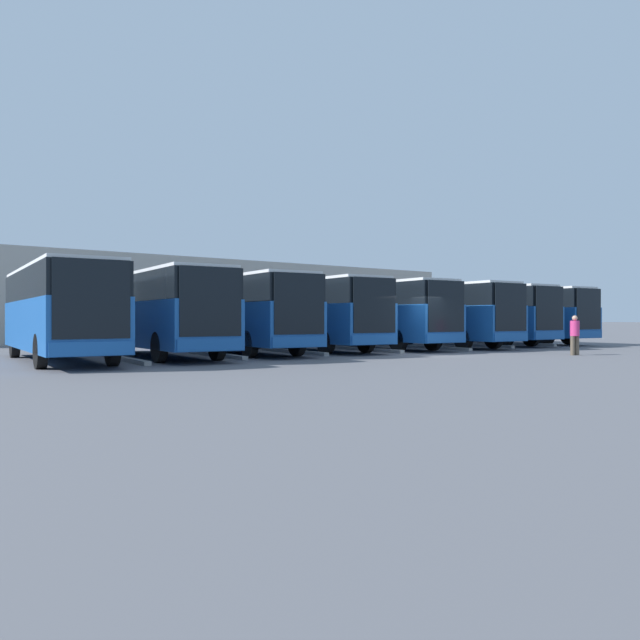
# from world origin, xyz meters

# --- Properties ---
(ground_plane) EXTENTS (600.00, 600.00, 0.00)m
(ground_plane) POSITION_xyz_m (0.00, 0.00, 0.00)
(ground_plane) COLOR #5B5B60
(bus_0) EXTENTS (3.23, 10.90, 3.36)m
(bus_0) POSITION_xyz_m (-13.70, -5.61, 1.86)
(bus_0) COLOR #19519E
(bus_0) RESTS_ON ground_plane
(curb_divider_0) EXTENTS (0.66, 5.59, 0.15)m
(curb_divider_0) POSITION_xyz_m (-11.74, -4.03, 0.07)
(curb_divider_0) COLOR #9E9E99
(curb_divider_0) RESTS_ON ground_plane
(bus_1) EXTENTS (3.23, 10.90, 3.36)m
(bus_1) POSITION_xyz_m (-9.78, -5.50, 1.86)
(bus_1) COLOR #19519E
(bus_1) RESTS_ON ground_plane
(curb_divider_1) EXTENTS (0.66, 5.59, 0.15)m
(curb_divider_1) POSITION_xyz_m (-7.83, -3.92, 0.07)
(curb_divider_1) COLOR #9E9E99
(curb_divider_1) RESTS_ON ground_plane
(bus_2) EXTENTS (3.23, 10.90, 3.36)m
(bus_2) POSITION_xyz_m (-5.87, -5.00, 1.86)
(bus_2) COLOR #19519E
(bus_2) RESTS_ON ground_plane
(curb_divider_2) EXTENTS (0.66, 5.59, 0.15)m
(curb_divider_2) POSITION_xyz_m (-3.91, -3.42, 0.07)
(curb_divider_2) COLOR #9E9E99
(curb_divider_2) RESTS_ON ground_plane
(bus_3) EXTENTS (3.23, 10.90, 3.36)m
(bus_3) POSITION_xyz_m (-1.96, -5.54, 1.86)
(bus_3) COLOR #19519E
(bus_3) RESTS_ON ground_plane
(curb_divider_3) EXTENTS (0.66, 5.59, 0.15)m
(curb_divider_3) POSITION_xyz_m (-0.00, -3.95, 0.07)
(curb_divider_3) COLOR #9E9E99
(curb_divider_3) RESTS_ON ground_plane
(bus_4) EXTENTS (3.23, 10.90, 3.36)m
(bus_4) POSITION_xyz_m (1.96, -5.90, 1.86)
(bus_4) COLOR #19519E
(bus_4) RESTS_ON ground_plane
(curb_divider_4) EXTENTS (0.66, 5.59, 0.15)m
(curb_divider_4) POSITION_xyz_m (3.91, -4.32, 0.07)
(curb_divider_4) COLOR #9E9E99
(curb_divider_4) RESTS_ON ground_plane
(bus_5) EXTENTS (3.23, 10.90, 3.36)m
(bus_5) POSITION_xyz_m (5.87, -5.68, 1.86)
(bus_5) COLOR #19519E
(bus_5) RESTS_ON ground_plane
(curb_divider_5) EXTENTS (0.66, 5.59, 0.15)m
(curb_divider_5) POSITION_xyz_m (7.83, -4.09, 0.07)
(curb_divider_5) COLOR #9E9E99
(curb_divider_5) RESTS_ON ground_plane
(bus_6) EXTENTS (3.23, 10.90, 3.36)m
(bus_6) POSITION_xyz_m (9.79, -5.11, 1.86)
(bus_6) COLOR #19519E
(bus_6) RESTS_ON ground_plane
(curb_divider_6) EXTENTS (0.66, 5.59, 0.15)m
(curb_divider_6) POSITION_xyz_m (11.74, -3.53, 0.07)
(curb_divider_6) COLOR #9E9E99
(curb_divider_6) RESTS_ON ground_plane
(bus_7) EXTENTS (3.23, 10.90, 3.36)m
(bus_7) POSITION_xyz_m (13.70, -4.74, 1.86)
(bus_7) COLOR #19519E
(bus_7) RESTS_ON ground_plane
(pedestrian) EXTENTS (0.48, 0.48, 1.67)m
(pedestrian) POSITION_xyz_m (-4.71, 4.06, 0.90)
(pedestrian) COLOR brown
(pedestrian) RESTS_ON ground_plane
(station_building) EXTENTS (43.64, 14.15, 5.74)m
(station_building) POSITION_xyz_m (0.00, -25.83, 2.90)
(station_building) COLOR #A8A399
(station_building) RESTS_ON ground_plane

